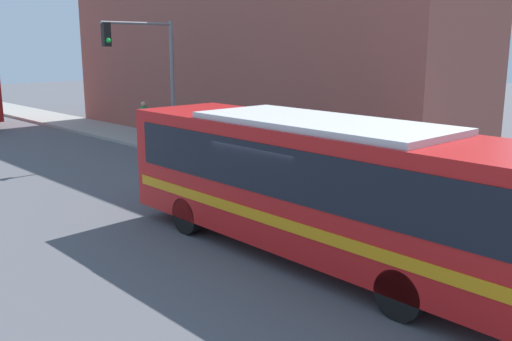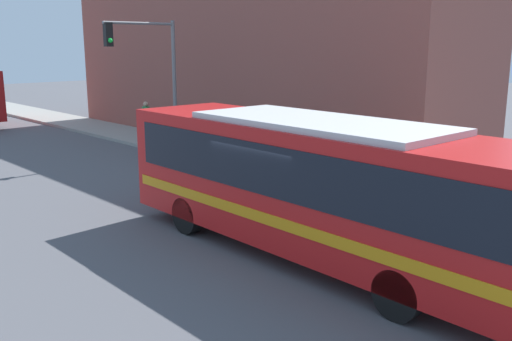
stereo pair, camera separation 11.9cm
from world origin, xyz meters
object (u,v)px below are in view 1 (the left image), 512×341
(city_bus, at_px, (319,180))
(traffic_light_pole, at_px, (149,62))
(fire_hydrant, at_px, (283,164))
(parking_meter, at_px, (198,135))
(pedestrian_near_corner, at_px, (221,128))
(pedestrian_mid_block, at_px, (144,120))

(city_bus, xyz_separation_m, traffic_light_pole, (4.01, 12.50, 2.08))
(fire_hydrant, height_order, parking_meter, parking_meter)
(pedestrian_near_corner, xyz_separation_m, pedestrian_mid_block, (-1.04, 4.33, 0.01))
(fire_hydrant, bearing_deg, pedestrian_near_corner, 74.44)
(city_bus, distance_m, traffic_light_pole, 13.29)
(parking_meter, xyz_separation_m, pedestrian_mid_block, (0.38, 4.58, 0.12))
(city_bus, bearing_deg, parking_meter, 65.83)
(parking_meter, xyz_separation_m, pedestrian_near_corner, (1.42, 0.25, 0.11))
(traffic_light_pole, height_order, pedestrian_near_corner, traffic_light_pole)
(pedestrian_mid_block, bearing_deg, parking_meter, -94.78)
(traffic_light_pole, relative_size, pedestrian_mid_block, 2.98)
(city_bus, bearing_deg, fire_hydrant, 50.25)
(pedestrian_near_corner, bearing_deg, parking_meter, -169.87)
(fire_hydrant, relative_size, parking_meter, 0.60)
(city_bus, distance_m, fire_hydrant, 7.73)
(traffic_light_pole, distance_m, pedestrian_near_corner, 3.99)
(city_bus, relative_size, fire_hydrant, 14.77)
(traffic_light_pole, height_order, pedestrian_mid_block, traffic_light_pole)
(city_bus, distance_m, parking_meter, 11.76)
(city_bus, distance_m, pedestrian_near_corner, 12.64)
(fire_hydrant, xyz_separation_m, traffic_light_pole, (-0.96, 6.71, 3.34))
(pedestrian_near_corner, height_order, pedestrian_mid_block, pedestrian_mid_block)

